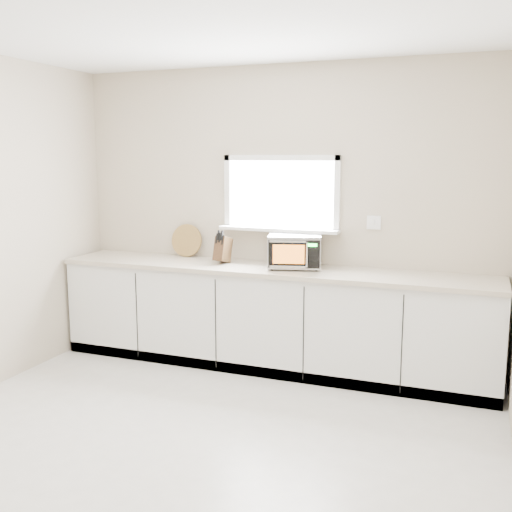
% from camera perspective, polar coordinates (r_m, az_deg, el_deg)
% --- Properties ---
extents(ground, '(4.00, 4.00, 0.00)m').
position_cam_1_polar(ground, '(4.11, -7.03, -17.97)').
color(ground, beige).
rests_on(ground, ground).
extents(back_wall, '(4.00, 0.17, 2.70)m').
position_cam_1_polar(back_wall, '(5.51, 2.44, 4.01)').
color(back_wall, '#B3A38E').
rests_on(back_wall, ground).
extents(cabinets, '(3.92, 0.60, 0.88)m').
position_cam_1_polar(cabinets, '(5.40, 1.36, -6.06)').
color(cabinets, silver).
rests_on(cabinets, ground).
extents(countertop, '(3.92, 0.64, 0.04)m').
position_cam_1_polar(countertop, '(5.29, 1.34, -1.29)').
color(countertop, '#BBB29A').
rests_on(countertop, cabinets).
extents(microwave, '(0.53, 0.46, 0.29)m').
position_cam_1_polar(microwave, '(5.24, 3.72, 0.51)').
color(microwave, black).
rests_on(microwave, countertop).
extents(knife_block, '(0.12, 0.22, 0.31)m').
position_cam_1_polar(knife_block, '(5.46, -3.19, 0.68)').
color(knife_block, '#483119').
rests_on(knife_block, countertop).
extents(cutting_board, '(0.32, 0.08, 0.32)m').
position_cam_1_polar(cutting_board, '(5.86, -6.63, 1.49)').
color(cutting_board, olive).
rests_on(cutting_board, countertop).
extents(coffee_grinder, '(0.17, 0.17, 0.24)m').
position_cam_1_polar(coffee_grinder, '(5.32, 2.98, 0.27)').
color(coffee_grinder, '#B3B6BB').
rests_on(coffee_grinder, countertop).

